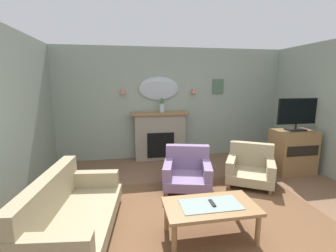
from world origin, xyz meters
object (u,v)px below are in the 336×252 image
object	(u,v)px
mantel_vase_centre	(162,105)
wall_sconce_right	(194,90)
framed_picture	(218,86)
armchair_in_corner	(250,167)
tv_flatscreen	(297,113)
tv_cabinet	(293,151)
fireplace	(160,136)
tv_remote	(212,203)
floral_couch	(69,211)
wall_sconce_left	(123,91)
armchair_near_fireplace	(187,171)
coffee_table	(210,209)
wall_mirror	(159,88)

from	to	relation	value
mantel_vase_centre	wall_sconce_right	size ratio (longest dim) A/B	2.60
framed_picture	armchair_in_corner	xyz separation A→B (m)	(-0.03, -1.82, -1.44)
armchair_in_corner	tv_flatscreen	xyz separation A→B (m)	(1.12, 0.30, 0.94)
wall_sconce_right	tv_cabinet	distance (m)	2.56
fireplace	wall_sconce_right	xyz separation A→B (m)	(0.85, 0.09, 1.09)
framed_picture	tv_flatscreen	xyz separation A→B (m)	(1.08, -1.52, -0.50)
tv_remote	floral_couch	xyz separation A→B (m)	(-1.71, 0.36, -0.13)
wall_sconce_left	armchair_in_corner	bearing A→B (deg)	-37.29
mantel_vase_centre	framed_picture	distance (m)	1.52
armchair_near_fireplace	framed_picture	bearing A→B (deg)	55.28
wall_sconce_left	tv_remote	world-z (taller)	wall_sconce_left
fireplace	wall_sconce_left	size ratio (longest dim) A/B	9.71
wall_sconce_left	framed_picture	bearing A→B (deg)	1.46
coffee_table	wall_sconce_left	bearing A→B (deg)	107.46
wall_sconce_right	tv_cabinet	world-z (taller)	wall_sconce_right
wall_sconce_right	floral_couch	distance (m)	3.93
wall_sconce_right	tv_remote	distance (m)	3.47
wall_sconce_right	coffee_table	size ratio (longest dim) A/B	0.13
tv_cabinet	tv_remote	bearing A→B (deg)	-144.11
wall_mirror	tv_flatscreen	distance (m)	3.03
tv_flatscreen	wall_sconce_right	bearing A→B (deg)	139.83
wall_sconce_right	framed_picture	bearing A→B (deg)	5.27
wall_sconce_right	tv_cabinet	bearing A→B (deg)	-39.76
mantel_vase_centre	wall_sconce_left	distance (m)	0.97
fireplace	tv_remote	xyz separation A→B (m)	(0.18, -3.09, -0.12)
wall_mirror	tv_remote	distance (m)	3.47
fireplace	tv_cabinet	size ratio (longest dim) A/B	1.51
fireplace	floral_couch	distance (m)	3.14
floral_couch	tv_remote	bearing A→B (deg)	-11.97
tv_remote	tv_cabinet	size ratio (longest dim) A/B	0.18
wall_sconce_right	armchair_in_corner	distance (m)	2.31
mantel_vase_centre	armchair_in_corner	distance (m)	2.40
wall_mirror	fireplace	bearing A→B (deg)	-90.00
wall_mirror	coffee_table	world-z (taller)	wall_mirror
fireplace	mantel_vase_centre	distance (m)	0.76
wall_sconce_right	armchair_in_corner	world-z (taller)	wall_sconce_right
coffee_table	armchair_near_fireplace	size ratio (longest dim) A/B	1.11
wall_mirror	wall_sconce_left	size ratio (longest dim) A/B	6.86
tv_remote	floral_couch	size ratio (longest dim) A/B	0.09
fireplace	wall_sconce_left	distance (m)	1.38
wall_sconce_right	floral_couch	size ratio (longest dim) A/B	0.08
framed_picture	floral_couch	xyz separation A→B (m)	(-3.03, -2.88, -1.43)
mantel_vase_centre	framed_picture	world-z (taller)	framed_picture
framed_picture	tv_remote	size ratio (longest dim) A/B	2.25
armchair_near_fireplace	floral_couch	bearing A→B (deg)	-148.80
floral_couch	coffee_table	bearing A→B (deg)	-12.49
wall_mirror	wall_sconce_left	distance (m)	0.85
armchair_near_fireplace	mantel_vase_centre	bearing A→B (deg)	97.21
wall_sconce_left	armchair_in_corner	distance (m)	3.21
framed_picture	coffee_table	world-z (taller)	framed_picture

